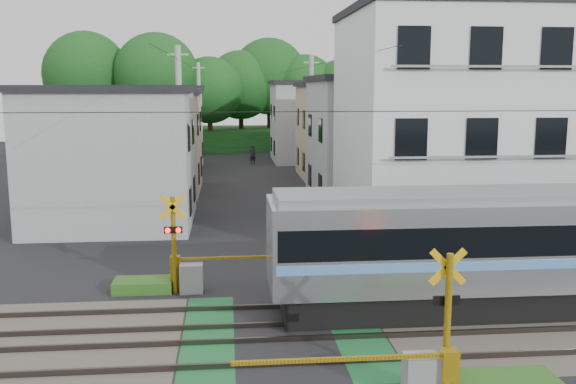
{
  "coord_description": "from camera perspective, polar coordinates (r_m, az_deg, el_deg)",
  "views": [
    {
      "loc": [
        -1.36,
        -15.5,
        6.27
      ],
      "look_at": [
        0.6,
        5.0,
        2.85
      ],
      "focal_mm": 40.0,
      "sensor_mm": 36.0,
      "label": 1
    }
  ],
  "objects": [
    {
      "name": "crossing_signal_far",
      "position": [
        19.98,
        -8.84,
        -6.84
      ],
      "size": [
        4.74,
        0.65,
        3.09
      ],
      "color": "#EBB20C",
      "rests_on": "ground"
    },
    {
      "name": "tree_hill",
      "position": [
        63.78,
        -5.2,
        8.74
      ],
      "size": [
        40.0,
        13.48,
        11.3
      ],
      "color": "#194C1A",
      "rests_on": "ground"
    },
    {
      "name": "weed_patches",
      "position": [
        16.86,
        5.68,
        -11.78
      ],
      "size": [
        10.25,
        8.8,
        0.4
      ],
      "color": "#2D5E1E",
      "rests_on": "ground"
    },
    {
      "name": "houses_row",
      "position": [
        41.56,
        -3.25,
        5.24
      ],
      "size": [
        22.07,
        31.35,
        6.8
      ],
      "color": "#A1A3A5",
      "rests_on": "ground"
    },
    {
      "name": "catenary",
      "position": [
        17.38,
        19.65,
        0.36
      ],
      "size": [
        60.0,
        5.04,
        7.0
      ],
      "color": "#2D2D33",
      "rests_on": "ground"
    },
    {
      "name": "utility_poles",
      "position": [
        38.57,
        -5.03,
        6.14
      ],
      "size": [
        7.9,
        42.0,
        8.0
      ],
      "color": "#A5A5A0",
      "rests_on": "ground"
    },
    {
      "name": "pedestrian",
      "position": [
        51.79,
        -3.18,
        3.35
      ],
      "size": [
        0.68,
        0.58,
        1.59
      ],
      "primitive_type": "imported",
      "rotation": [
        0.0,
        0.0,
        3.55
      ],
      "color": "black",
      "rests_on": "ground"
    },
    {
      "name": "crossing_signal_near",
      "position": [
        13.67,
        12.22,
        -14.79
      ],
      "size": [
        4.74,
        0.65,
        3.09
      ],
      "color": "#EBB20C",
      "rests_on": "ground"
    },
    {
      "name": "apartment_block",
      "position": [
        26.92,
        16.11,
        5.63
      ],
      "size": [
        10.2,
        8.36,
        9.3
      ],
      "color": "silver",
      "rests_on": "ground"
    },
    {
      "name": "track_bed",
      "position": [
        16.76,
        -0.44,
        -12.4
      ],
      "size": [
        120.0,
        120.0,
        0.14
      ],
      "color": "#47423A",
      "rests_on": "ground"
    },
    {
      "name": "ground",
      "position": [
        16.78,
        -0.44,
        -12.52
      ],
      "size": [
        120.0,
        120.0,
        0.0
      ],
      "primitive_type": "plane",
      "color": "black"
    }
  ]
}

